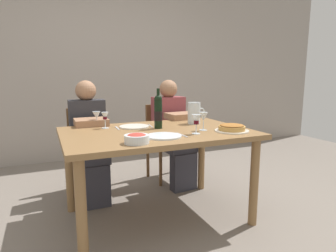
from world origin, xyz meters
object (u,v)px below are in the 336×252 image
object	(u,v)px
dining_table	(157,142)
diner_right	(173,130)
water_pitcher	(194,114)
chair_right	(164,136)
salad_bowl	(137,138)
wine_glass_centre	(203,117)
baked_tart	(232,128)
wine_glass_right_diner	(196,120)
chair_left	(87,144)
wine_glass_spare	(105,117)
diner_left	(90,137)
wine_bottle	(158,112)
wine_glass_left_diner	(97,116)
dinner_plate_left_setting	(164,136)
dinner_plate_right_setting	(134,127)

from	to	relation	value
dining_table	diner_right	bearing A→B (deg)	56.09
water_pitcher	chair_right	distance (m)	0.81
salad_bowl	wine_glass_centre	xyz separation A→B (m)	(0.64, 0.23, 0.07)
diner_right	baked_tart	bearing A→B (deg)	90.14
salad_bowl	wine_glass_right_diner	distance (m)	0.54
dining_table	wine_glass_centre	xyz separation A→B (m)	(0.35, -0.14, 0.20)
chair_left	chair_right	xyz separation A→B (m)	(0.89, 0.04, 0.00)
wine_glass_spare	chair_right	distance (m)	1.10
diner_left	water_pitcher	bearing A→B (deg)	154.01
diner_right	water_pitcher	bearing A→B (deg)	83.78
baked_tart	wine_glass_spare	world-z (taller)	wine_glass_spare
wine_bottle	wine_glass_right_diner	distance (m)	0.39
salad_bowl	wine_glass_spare	distance (m)	0.65
wine_bottle	wine_glass_centre	distance (m)	0.39
baked_tart	wine_glass_centre	xyz separation A→B (m)	(-0.19, 0.13, 0.08)
baked_tart	wine_glass_left_diner	world-z (taller)	wine_glass_left_diner
dinner_plate_left_setting	chair_left	world-z (taller)	chair_left
wine_bottle	wine_glass_left_diner	bearing A→B (deg)	146.25
wine_glass_left_diner	wine_glass_centre	distance (m)	0.94
baked_tart	chair_right	distance (m)	1.23
baked_tart	salad_bowl	bearing A→B (deg)	-173.37
wine_bottle	baked_tart	bearing A→B (deg)	-36.67
wine_glass_left_diner	wine_glass_centre	xyz separation A→B (m)	(0.77, -0.55, 0.01)
wine_bottle	chair_left	bearing A→B (deg)	122.46
wine_glass_centre	baked_tart	bearing A→B (deg)	-34.84
wine_glass_spare	dinner_plate_right_setting	size ratio (longest dim) A/B	0.54
dinner_plate_left_setting	salad_bowl	bearing A→B (deg)	-154.08
diner_right	dinner_plate_left_setting	bearing A→B (deg)	56.86
salad_bowl	diner_right	size ratio (longest dim) A/B	0.14
wine_glass_right_diner	wine_glass_centre	world-z (taller)	same
chair_right	salad_bowl	bearing A→B (deg)	55.65
baked_tart	chair_left	size ratio (longest dim) A/B	0.31
dinner_plate_right_setting	dinner_plate_left_setting	bearing A→B (deg)	-80.47
wine_glass_centre	salad_bowl	bearing A→B (deg)	-160.50
baked_tart	chair_left	xyz separation A→B (m)	(-0.99, 1.15, -0.29)
water_pitcher	chair_left	bearing A→B (deg)	142.45
diner_right	wine_glass_spare	bearing A→B (deg)	21.51
dinner_plate_left_setting	diner_left	xyz separation A→B (m)	(-0.41, 0.89, -0.15)
water_pitcher	wine_glass_right_diner	world-z (taller)	water_pitcher
wine_glass_left_diner	dinner_plate_left_setting	bearing A→B (deg)	-60.54
water_pitcher	wine_glass_right_diner	size ratio (longest dim) A/B	1.34
salad_bowl	chair_left	bearing A→B (deg)	97.36
dining_table	wine_glass_right_diner	size ratio (longest dim) A/B	9.98
dining_table	diner_left	bearing A→B (deg)	125.14
dining_table	chair_right	xyz separation A→B (m)	(0.44, 0.92, -0.17)
baked_tart	salad_bowl	distance (m)	0.83
baked_tart	diner_left	bearing A→B (deg)	137.39
chair_left	diner_left	xyz separation A→B (m)	(-0.00, -0.24, 0.12)
dining_table	dinner_plate_left_setting	xyz separation A→B (m)	(-0.05, -0.25, 0.10)
dining_table	wine_glass_right_diner	xyz separation A→B (m)	(0.23, -0.25, 0.20)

